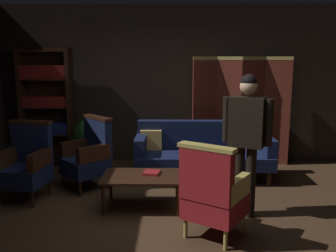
{
  "coord_description": "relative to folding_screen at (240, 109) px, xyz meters",
  "views": [
    {
      "loc": [
        0.06,
        -4.22,
        1.89
      ],
      "look_at": [
        0.0,
        0.8,
        0.95
      ],
      "focal_mm": 39.42,
      "sensor_mm": 36.0,
      "label": 1
    }
  ],
  "objects": [
    {
      "name": "standing_figure",
      "position": [
        -0.33,
        -2.22,
        0.04
      ],
      "size": [
        0.54,
        0.36,
        1.7
      ],
      "color": "black",
      "rests_on": "ground_plane"
    },
    {
      "name": "bookshelf",
      "position": [
        -3.41,
        -0.03,
        0.1
      ],
      "size": [
        0.9,
        0.32,
        2.05
      ],
      "color": "black",
      "rests_on": "ground_plane"
    },
    {
      "name": "potted_plant",
      "position": [
        -2.57,
        -0.42,
        -0.47
      ],
      "size": [
        0.59,
        0.59,
        0.89
      ],
      "color": "brown",
      "rests_on": "ground_plane"
    },
    {
      "name": "armchair_gilt_accent",
      "position": [
        -0.77,
        -2.79,
        -0.5
      ],
      "size": [
        0.8,
        0.8,
        1.04
      ],
      "color": "tan",
      "rests_on": "ground_plane"
    },
    {
      "name": "armchair_wing_right",
      "position": [
        -3.16,
        -1.69,
        -0.5
      ],
      "size": [
        0.67,
        0.66,
        1.04
      ],
      "color": "black",
      "rests_on": "ground_plane"
    },
    {
      "name": "armchair_wing_left",
      "position": [
        -2.41,
        -1.27,
        -0.5
      ],
      "size": [
        0.82,
        0.82,
        1.04
      ],
      "color": "black",
      "rests_on": "ground_plane"
    },
    {
      "name": "velvet_couch",
      "position": [
        -0.71,
        -0.77,
        -0.53
      ],
      "size": [
        2.12,
        0.78,
        0.88
      ],
      "color": "black",
      "rests_on": "ground_plane"
    },
    {
      "name": "book_red_leather",
      "position": [
        -1.46,
        -1.92,
        -0.55
      ],
      "size": [
        0.23,
        0.23,
        0.03
      ],
      "primitive_type": "cube",
      "rotation": [
        0.0,
        0.0,
        -0.17
      ],
      "color": "maroon",
      "rests_on": "coffee_table"
    },
    {
      "name": "ground_plane",
      "position": [
        -1.26,
        -2.22,
        -0.99
      ],
      "size": [
        10.0,
        10.0,
        0.0
      ],
      "primitive_type": "plane",
      "color": "#3D2819"
    },
    {
      "name": "back_wall",
      "position": [
        -1.26,
        0.23,
        0.41
      ],
      "size": [
        7.2,
        0.1,
        2.8
      ],
      "primitive_type": "cube",
      "color": "black",
      "rests_on": "ground_plane"
    },
    {
      "name": "folding_screen",
      "position": [
        0.0,
        0.0,
        0.0
      ],
      "size": [
        1.71,
        0.24,
        1.9
      ],
      "color": "#5B2319",
      "rests_on": "ground_plane"
    },
    {
      "name": "coffee_table",
      "position": [
        -1.58,
        -1.99,
        -0.61
      ],
      "size": [
        1.0,
        0.64,
        0.42
      ],
      "color": "black",
      "rests_on": "ground_plane"
    }
  ]
}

